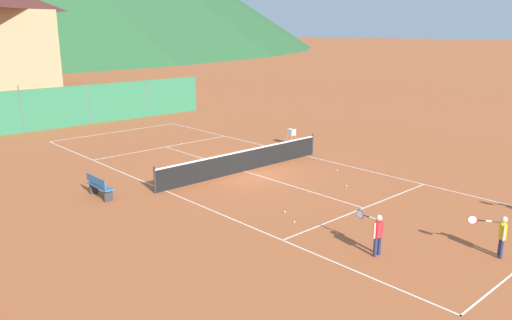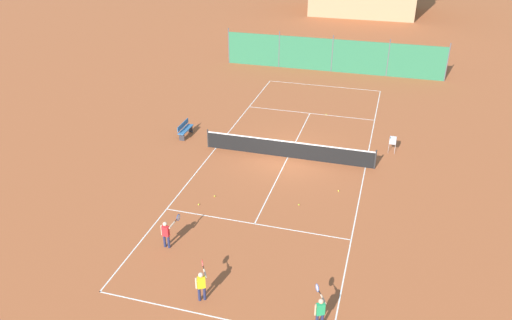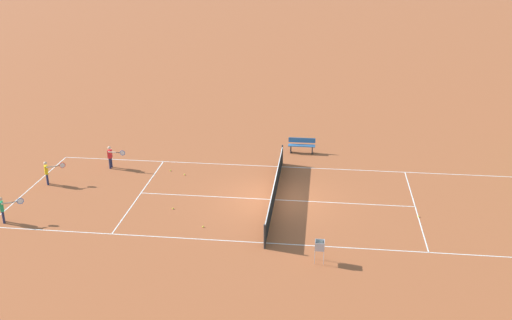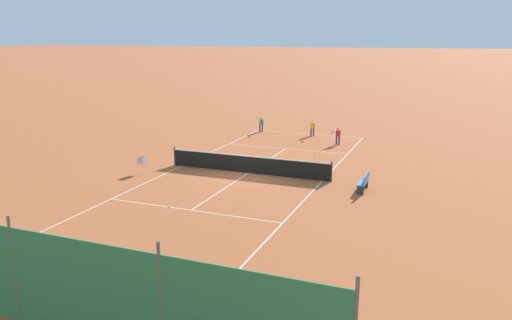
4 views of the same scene
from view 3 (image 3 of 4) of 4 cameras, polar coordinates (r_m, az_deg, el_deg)
ground_plane at (r=27.89m, az=1.79°, el=-3.80°), size 600.00×600.00×0.00m
court_line_markings at (r=27.88m, az=1.79°, el=-3.79°), size 8.25×23.85×0.01m
tennis_net at (r=27.68m, az=1.80°, el=-2.86°), size 9.18×0.08×1.06m
player_far_service at (r=32.10m, az=-13.67°, el=0.42°), size 0.44×1.00×1.20m
player_near_service at (r=30.96m, az=-19.25°, el=-1.00°), size 0.50×1.01×1.19m
player_far_baseline at (r=27.72m, az=-22.95°, el=-4.21°), size 0.50×1.01×1.18m
tennis_ball_by_net_right at (r=31.37m, az=-8.16°, el=-0.99°), size 0.07×0.07×0.07m
tennis_ball_far_corner at (r=25.50m, az=-5.06°, el=-6.35°), size 0.07×0.07×0.07m
tennis_ball_mid_court at (r=27.22m, az=-7.92°, el=-4.59°), size 0.07×0.07×0.07m
tennis_ball_alley_right at (r=27.19m, az=15.23°, el=-5.22°), size 0.07×0.07×0.07m
tennis_ball_by_net_left at (r=30.76m, az=-6.81°, el=-1.38°), size 0.07×0.07×0.07m
ball_hopper at (r=22.79m, az=6.09°, el=-8.22°), size 0.36×0.36×0.89m
courtside_bench at (r=33.51m, az=4.37°, el=1.43°), size 0.36×1.50×0.84m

